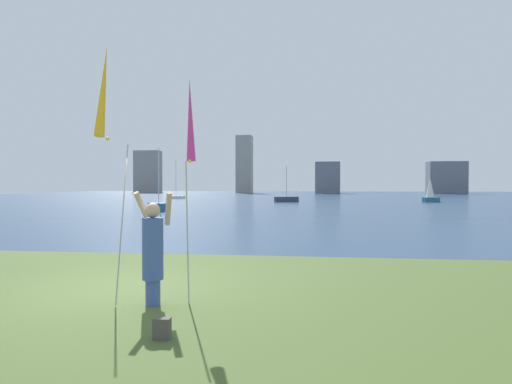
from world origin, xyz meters
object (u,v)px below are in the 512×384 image
at_px(sailboat_1, 159,207).
at_px(sailboat_6, 430,191).
at_px(kite_flag_left, 104,96).
at_px(sailboat_0, 176,197).
at_px(bag, 162,329).
at_px(sailboat_4, 286,199).
at_px(kite_flag_right, 190,125).
at_px(person, 153,249).

bearing_deg(sailboat_1, sailboat_6, 39.50).
height_order(kite_flag_left, sailboat_0, sailboat_0).
bearing_deg(bag, sailboat_4, 90.99).
relative_size(kite_flag_right, sailboat_6, 1.02).
bearing_deg(sailboat_0, bag, -72.90).
relative_size(kite_flag_left, kite_flag_right, 1.10).
distance_m(person, sailboat_0, 55.16).
relative_size(sailboat_4, sailboat_6, 1.08).
distance_m(sailboat_0, sailboat_1, 28.80).
bearing_deg(sailboat_1, sailboat_0, 104.75).
bearing_deg(sailboat_4, kite_flag_left, -90.64).
bearing_deg(kite_flag_right, sailboat_1, 110.60).
xyz_separation_m(person, kite_flag_right, (0.58, 0.27, 2.12)).
bearing_deg(sailboat_1, kite_flag_left, -72.35).
relative_size(bag, sailboat_0, 0.05).
distance_m(kite_flag_left, bag, 3.66).
xyz_separation_m(kite_flag_left, sailboat_1, (-8.11, 25.49, -3.06)).
distance_m(kite_flag_right, sailboat_4, 43.42).
bearing_deg(sailboat_1, kite_flag_right, -69.40).
bearing_deg(sailboat_4, sailboat_0, 150.07).
bearing_deg(kite_flag_left, sailboat_6, 69.87).
bearing_deg(sailboat_6, sailboat_4, -173.24).
height_order(kite_flag_left, sailboat_4, kite_flag_left).
bearing_deg(bag, sailboat_6, 71.66).
distance_m(kite_flag_left, sailboat_4, 44.28).
relative_size(person, sailboat_4, 0.47).
bearing_deg(person, sailboat_6, 61.31).
xyz_separation_m(sailboat_0, sailboat_4, (15.94, -9.18, 0.04)).
distance_m(kite_flag_right, bag, 3.46).
height_order(person, sailboat_1, sailboat_1).
relative_size(kite_flag_left, sailboat_6, 1.12).
bearing_deg(sailboat_6, sailboat_0, 167.39).
bearing_deg(kite_flag_left, person, 44.61).
bearing_deg(sailboat_1, bag, -70.50).
relative_size(bag, sailboat_4, 0.07).
xyz_separation_m(bag, sailboat_0, (-16.72, 54.35, 0.16)).
height_order(kite_flag_right, bag, kite_flag_right).
relative_size(person, sailboat_0, 0.36).
distance_m(kite_flag_left, sailboat_0, 55.62).
relative_size(person, sailboat_1, 0.40).
relative_size(sailboat_1, sailboat_4, 1.17).
bearing_deg(kite_flag_left, kite_flag_right, 35.96).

